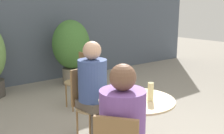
{
  "coord_description": "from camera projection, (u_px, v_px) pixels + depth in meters",
  "views": [
    {
      "loc": [
        -1.76,
        -1.68,
        1.59
      ],
      "look_at": [
        -0.1,
        0.5,
        0.97
      ],
      "focal_mm": 42.0,
      "sensor_mm": 36.0,
      "label": 1
    }
  ],
  "objects": [
    {
      "name": "seated_person_1",
      "position": [
        123.0,
        128.0,
        1.95
      ],
      "size": [
        0.43,
        0.43,
        1.21
      ],
      "rotation": [
        0.0,
        0.0,
        2.23
      ],
      "color": "#42475B",
      "rests_on": "ground_plane"
    },
    {
      "name": "beer_glass_1",
      "position": [
        127.0,
        87.0,
        2.62
      ],
      "size": [
        0.07,
        0.07,
        0.19
      ],
      "color": "silver",
      "rests_on": "cafe_table_near"
    },
    {
      "name": "storefront_wall",
      "position": [
        18.0,
        12.0,
        5.27
      ],
      "size": [
        10.0,
        0.06,
        3.0
      ],
      "color": "#4C5666",
      "rests_on": "ground_plane"
    },
    {
      "name": "seated_person_0",
      "position": [
        93.0,
        85.0,
        2.99
      ],
      "size": [
        0.33,
        0.36,
        1.23
      ],
      "rotation": [
        0.0,
        0.0,
        0.14
      ],
      "color": "brown",
      "rests_on": "ground_plane"
    },
    {
      "name": "bistro_chair_0",
      "position": [
        86.0,
        99.0,
        3.13
      ],
      "size": [
        0.36,
        0.38,
        0.89
      ],
      "rotation": [
        0.0,
        0.0,
        0.14
      ],
      "color": "#997F56",
      "rests_on": "ground_plane"
    },
    {
      "name": "cafe_table_near",
      "position": [
        136.0,
        116.0,
        2.59
      ],
      "size": [
        0.75,
        0.75,
        0.72
      ],
      "color": "#2D2D33",
      "rests_on": "ground_plane"
    },
    {
      "name": "potted_plant_1",
      "position": [
        71.0,
        47.0,
        5.44
      ],
      "size": [
        0.78,
        0.78,
        1.35
      ],
      "color": "slate",
      "rests_on": "ground_plane"
    },
    {
      "name": "beer_glass_0",
      "position": [
        151.0,
        92.0,
        2.5
      ],
      "size": [
        0.06,
        0.06,
        0.18
      ],
      "color": "beige",
      "rests_on": "cafe_table_near"
    },
    {
      "name": "bistro_chair_2",
      "position": [
        80.0,
        76.0,
        4.19
      ],
      "size": [
        0.37,
        0.36,
        0.89
      ],
      "rotation": [
        0.0,
        0.0,
        4.66
      ],
      "color": "#997F56",
      "rests_on": "ground_plane"
    }
  ]
}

